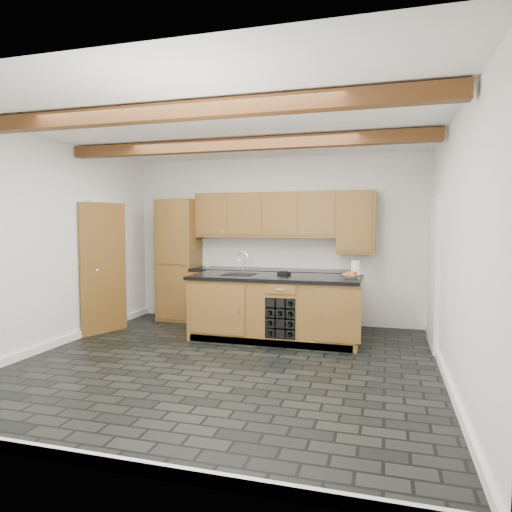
{
  "coord_description": "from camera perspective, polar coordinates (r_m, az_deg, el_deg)",
  "views": [
    {
      "loc": [
        1.84,
        -5.09,
        1.67
      ],
      "look_at": [
        0.15,
        0.8,
        1.25
      ],
      "focal_mm": 32.0,
      "sensor_mm": 36.0,
      "label": 1
    }
  ],
  "objects": [
    {
      "name": "back_cabinetry",
      "position": [
        7.68,
        -0.84,
        -1.19
      ],
      "size": [
        3.65,
        0.62,
        2.2
      ],
      "color": "brown",
      "rests_on": "ground"
    },
    {
      "name": "mug",
      "position": [
        7.93,
        -6.09,
        -1.06
      ],
      "size": [
        0.14,
        0.14,
        0.1
      ],
      "primitive_type": "imported",
      "rotation": [
        0.0,
        0.0,
        -0.43
      ],
      "color": "white",
      "rests_on": "back_cabinetry"
    },
    {
      "name": "fruit_cluster",
      "position": [
        6.42,
        11.79,
        -2.2
      ],
      "size": [
        0.16,
        0.17,
        0.07
      ],
      "color": "#AC1631",
      "rests_on": "fruit_bowl"
    },
    {
      "name": "kitchen_scale",
      "position": [
        6.71,
        3.51,
        -2.15
      ],
      "size": [
        0.21,
        0.17,
        0.06
      ],
      "rotation": [
        0.0,
        0.0,
        -0.42
      ],
      "color": "black",
      "rests_on": "island"
    },
    {
      "name": "paper_towel",
      "position": [
        6.71,
        12.33,
        -1.53
      ],
      "size": [
        0.13,
        0.13,
        0.22
      ],
      "primitive_type": "cylinder",
      "color": "white",
      "rests_on": "island"
    },
    {
      "name": "fruit_bowl",
      "position": [
        6.42,
        11.79,
        -2.47
      ],
      "size": [
        0.3,
        0.3,
        0.06
      ],
      "primitive_type": "imported",
      "rotation": [
        0.0,
        0.0,
        -0.34
      ],
      "color": "beige",
      "rests_on": "island"
    },
    {
      "name": "room_shell",
      "position": [
        5.94,
        -2.93,
        2.57
      ],
      "size": [
        5.01,
        5.0,
        5.0
      ],
      "color": "white",
      "rests_on": "ground"
    },
    {
      "name": "island",
      "position": [
        6.66,
        2.43,
        -6.46
      ],
      "size": [
        2.48,
        0.96,
        0.93
      ],
      "color": "brown",
      "rests_on": "ground"
    },
    {
      "name": "faucet",
      "position": [
        6.79,
        -2.03,
        -2.0
      ],
      "size": [
        0.45,
        0.4,
        0.34
      ],
      "color": "black",
      "rests_on": "island"
    },
    {
      "name": "ground",
      "position": [
        5.66,
        -3.82,
        -13.2
      ],
      "size": [
        5.0,
        5.0,
        0.0
      ],
      "primitive_type": "plane",
      "color": "black",
      "rests_on": "ground"
    }
  ]
}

